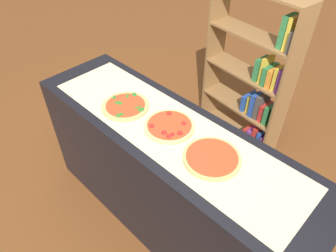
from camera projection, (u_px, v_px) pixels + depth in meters
The scene contains 7 objects.
ground_plane at pixel (168, 217), 2.45m from camera, with size 12.00×12.00×0.00m, color brown.
counter at pixel (168, 179), 2.14m from camera, with size 2.01×0.59×0.94m, color black.
parchment_paper at pixel (168, 128), 1.83m from camera, with size 1.73×0.46×0.00m, color beige.
pizza_spinach_0 at pixel (126, 106), 1.97m from camera, with size 0.30×0.30×0.02m.
pizza_pepperoni_1 at pixel (169, 126), 1.82m from camera, with size 0.30×0.30×0.03m.
pizza_plain_2 at pixel (212, 158), 1.63m from camera, with size 0.31×0.31×0.02m.
bookshelf at pixel (256, 85), 2.69m from camera, with size 0.84×0.33×1.43m.
Camera 1 is at (0.96, -0.97, 2.15)m, focal length 33.06 mm.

